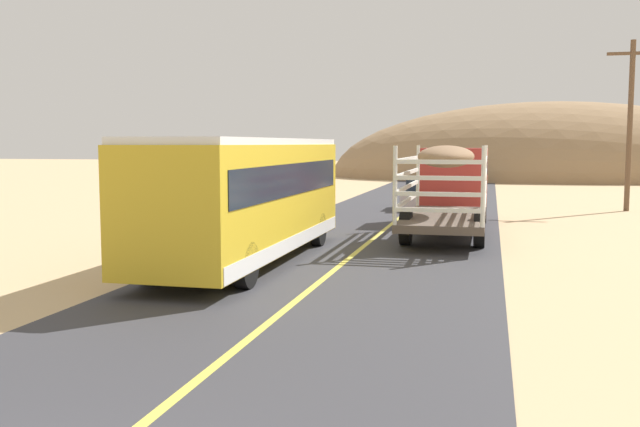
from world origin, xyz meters
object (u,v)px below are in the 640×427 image
bus (247,196)px  car_far (424,194)px  power_pole_mid (630,120)px  livestock_truck (451,180)px

bus → car_far: 16.79m
power_pole_mid → car_far: bearing=-173.7°
bus → car_far: (3.07, 16.47, -1.05)m
livestock_truck → power_pole_mid: (7.49, 8.95, 2.37)m
car_far → bus: bearing=-100.6°
livestock_truck → bus: (-4.75, -8.53, -0.04)m
livestock_truck → power_pole_mid: size_ratio=1.25×
power_pole_mid → bus: bearing=-125.0°
power_pole_mid → livestock_truck: bearing=-129.9°
bus → car_far: bus is taller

